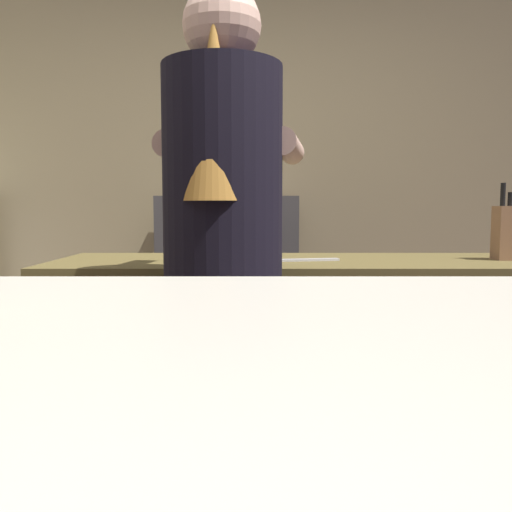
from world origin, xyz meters
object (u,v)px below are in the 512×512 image
(bottle_olive_oil, at_px, (186,185))
(bartender, at_px, (222,247))
(bottle_vinegar, at_px, (194,179))
(knife_block, at_px, (508,232))
(bottle_hot_sauce, at_px, (259,184))
(mixing_bowl, at_px, (200,253))
(chefs_knife, at_px, (306,260))

(bottle_olive_oil, bearing_deg, bartender, -79.52)
(bartender, height_order, bottle_vinegar, bartender)
(knife_block, height_order, bottle_vinegar, bottle_vinegar)
(knife_block, xyz_separation_m, bottle_olive_oil, (-1.38, 1.41, 0.24))
(bottle_olive_oil, bearing_deg, bottle_hot_sauce, -18.11)
(bartender, distance_m, mixing_bowl, 0.44)
(bartender, bearing_deg, chefs_knife, -25.69)
(bartender, xyz_separation_m, chefs_knife, (0.28, 0.41, -0.08))
(bartender, distance_m, bottle_vinegar, 1.72)
(mixing_bowl, bearing_deg, bottle_hot_sauce, 80.13)
(knife_block, distance_m, chefs_knife, 0.76)
(mixing_bowl, bearing_deg, bartender, -75.75)
(bottle_hot_sauce, bearing_deg, chefs_knife, -82.88)
(bottle_vinegar, bearing_deg, bottle_olive_oil, 111.18)
(bottle_vinegar, relative_size, bottle_olive_oil, 1.32)
(bottle_vinegar, distance_m, bottle_olive_oil, 0.20)
(bartender, height_order, chefs_knife, bartender)
(mixing_bowl, distance_m, bottle_olive_oil, 1.50)
(bartender, bearing_deg, bottle_hot_sauce, 5.07)
(mixing_bowl, xyz_separation_m, bottle_hot_sauce, (0.22, 1.29, 0.31))
(chefs_knife, bearing_deg, bottle_vinegar, 103.22)
(knife_block, bearing_deg, bottle_hot_sauce, 126.09)
(chefs_knife, bearing_deg, mixing_bowl, 167.34)
(mixing_bowl, bearing_deg, bottle_olive_oil, 99.36)
(bartender, relative_size, bottle_vinegar, 6.60)
(knife_block, bearing_deg, mixing_bowl, -178.48)
(chefs_knife, height_order, bottle_vinegar, bottle_vinegar)
(bottle_hot_sauce, distance_m, bottle_olive_oil, 0.49)
(bottle_vinegar, height_order, bottle_olive_oil, bottle_vinegar)
(knife_block, bearing_deg, bartender, -156.44)
(bottle_olive_oil, bearing_deg, mixing_bowl, -80.64)
(chefs_knife, relative_size, bottle_olive_oil, 1.21)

